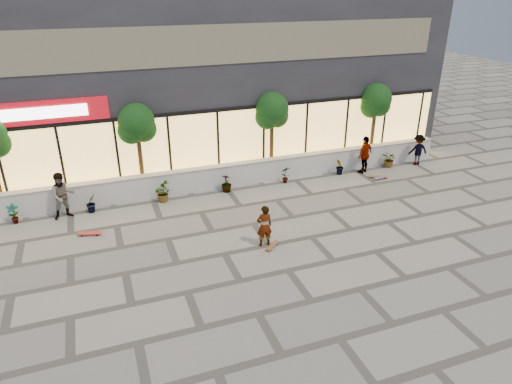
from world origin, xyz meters
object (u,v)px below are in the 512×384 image
object	(u,v)px
tree_east	(376,102)
skater_right_far	(418,150)
skateboard_center	(272,246)
skateboard_right_far	(381,178)
skateboard_right_near	(378,176)
tree_midwest	(137,126)
skater_left	(63,196)
skateboard_left	(90,233)
skater_right_near	(365,155)
skater_center	(264,226)
tree_mideast	(272,113)

from	to	relation	value
tree_east	skater_right_far	world-z (taller)	tree_east
skateboard_center	skateboard_right_far	xyz separation A→B (m)	(7.00, 3.82, 0.00)
skateboard_right_near	tree_midwest	bearing A→B (deg)	-165.55
skater_left	skateboard_center	size ratio (longest dim) A/B	2.79
skateboard_left	skateboard_right_near	bearing A→B (deg)	20.19
skater_right_near	skateboard_left	world-z (taller)	skater_right_near
skateboard_right_near	skater_right_far	bearing A→B (deg)	43.68
skater_center	skater_right_near	xyz separation A→B (m)	(6.90, 4.59, 0.14)
tree_midwest	skater_right_far	size ratio (longest dim) A/B	2.53
skater_left	skateboard_left	size ratio (longest dim) A/B	2.07
tree_mideast	skater_right_far	world-z (taller)	tree_mideast
skater_left	skateboard_right_near	bearing A→B (deg)	-14.09
skater_right_near	skateboard_center	distance (m)	8.30
tree_midwest	skater_right_far	xyz separation A→B (m)	(13.30, -1.40, -2.21)
tree_east	skater_right_far	distance (m)	3.18
skater_right_near	skateboard_right_near	size ratio (longest dim) A/B	2.08
skateboard_right_far	skater_left	bearing A→B (deg)	171.78
skater_center	skateboard_right_far	size ratio (longest dim) A/B	2.04
skater_right_near	skateboard_right_far	bearing A→B (deg)	81.07
skater_center	skater_right_far	bearing A→B (deg)	-152.56
tree_east	skater_right_near	bearing A→B (deg)	-132.16
tree_east	skater_right_far	bearing A→B (deg)	-37.87
skateboard_right_far	tree_east	bearing A→B (deg)	64.35
tree_midwest	skater_left	size ratio (longest dim) A/B	2.10
skateboard_center	skateboard_left	xyz separation A→B (m)	(-5.91, 3.06, 0.02)
skater_center	skateboard_right_near	world-z (taller)	skater_center
tree_midwest	skateboard_center	distance (m)	7.74
tree_east	skateboard_center	world-z (taller)	tree_east
tree_mideast	skater_left	size ratio (longest dim) A/B	2.10
tree_mideast	skateboard_center	xyz separation A→B (m)	(-2.46, -6.23, -2.91)
skater_right_far	skateboard_right_near	distance (m)	3.01
tree_east	skateboard_right_near	xyz separation A→B (m)	(-1.00, -2.26, -2.90)
tree_mideast	skateboard_center	bearing A→B (deg)	-111.55
skateboard_left	skateboard_right_far	bearing A→B (deg)	19.49
skater_right_near	skateboard_right_near	bearing A→B (deg)	81.51
tree_east	skater_right_near	world-z (taller)	tree_east
tree_midwest	skateboard_left	world-z (taller)	tree_midwest
skateboard_center	skater_left	bearing A→B (deg)	104.03
tree_midwest	tree_east	xyz separation A→B (m)	(11.50, 0.00, 0.00)
skater_left	skateboard_center	bearing A→B (deg)	-46.31
tree_midwest	skater_left	xyz separation A→B (m)	(-3.16, -1.40, -2.05)
skater_left	tree_mideast	bearing A→B (deg)	-1.79
tree_mideast	skater_right_near	distance (m)	4.92
tree_mideast	skateboard_right_near	size ratio (longest dim) A/B	4.50
skateboard_center	skateboard_right_far	size ratio (longest dim) A/B	0.89
skater_right_near	skateboard_left	xyz separation A→B (m)	(-12.60, -1.77, -0.82)
skater_right_near	tree_east	bearing A→B (deg)	-157.94
tree_midwest	skateboard_right_near	distance (m)	11.12
tree_midwest	skater_left	world-z (taller)	tree_midwest
skateboard_right_far	skater_right_near	bearing A→B (deg)	102.87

